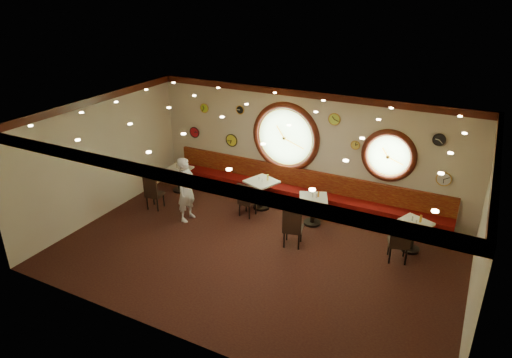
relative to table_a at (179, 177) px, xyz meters
name	(u,v)px	position (x,y,z in m)	size (l,w,h in m)	color
floor	(255,254)	(3.56, -2.00, -0.46)	(9.00, 6.00, 0.00)	black
ceiling	(255,120)	(3.56, -2.00, 2.74)	(9.00, 6.00, 0.02)	gold
wall_back	(306,149)	(3.56, 1.00, 1.14)	(9.00, 0.02, 3.20)	beige
wall_front	(171,261)	(3.56, -5.00, 1.14)	(9.00, 0.02, 3.20)	beige
wall_left	(101,157)	(-0.94, -2.00, 1.14)	(0.02, 6.00, 3.20)	beige
wall_right	(482,242)	(8.06, -2.00, 1.14)	(0.02, 6.00, 3.20)	beige
molding_back	(308,94)	(3.56, 0.95, 2.65)	(9.00, 0.10, 0.18)	#3D130B
molding_front	(165,176)	(3.56, -4.95, 2.65)	(9.00, 0.10, 0.18)	#3D130B
molding_left	(94,100)	(-0.89, -2.00, 2.65)	(0.10, 6.00, 0.18)	#3D130B
molding_right	(497,161)	(8.01, -2.00, 2.65)	(0.10, 6.00, 0.18)	#3D130B
banquette_base	(300,203)	(3.56, 0.72, -0.36)	(8.00, 0.55, 0.20)	black
banquette_seat	(300,195)	(3.56, 0.72, -0.11)	(8.00, 0.55, 0.30)	#580807
banquette_back	(304,179)	(3.56, 0.94, 0.29)	(8.00, 0.10, 0.55)	#5D070B
porthole_left_glass	(286,137)	(2.96, 1.00, 1.39)	(1.66, 1.66, 0.02)	#89B76D
porthole_left_frame	(286,137)	(2.96, 0.98, 1.39)	(1.98, 1.98, 0.18)	#3D130B
porthole_left_ring	(285,138)	(2.96, 0.95, 1.39)	(1.61, 1.61, 0.03)	gold
porthole_right_glass	(389,156)	(5.76, 1.00, 1.34)	(1.10, 1.10, 0.02)	#89B76D
porthole_right_frame	(389,156)	(5.76, 0.98, 1.34)	(1.38, 1.38, 0.18)	#3D130B
porthole_right_ring	(388,156)	(5.76, 0.95, 1.34)	(1.09, 1.09, 0.03)	gold
wall_clock_0	(355,145)	(4.91, 0.96, 1.49)	(0.22, 0.22, 0.03)	#D9C748
wall_clock_1	(240,110)	(1.56, 0.96, 1.99)	(0.24, 0.24, 0.03)	black
wall_clock_2	(204,108)	(0.36, 0.96, 1.89)	(0.26, 0.26, 0.03)	#9FC727
wall_clock_3	(444,179)	(7.11, 0.96, 0.99)	(0.34, 0.34, 0.03)	silver
wall_clock_4	(232,140)	(1.26, 0.96, 1.04)	(0.36, 0.36, 0.03)	yellow
wall_clock_5	(334,119)	(4.31, 0.96, 2.09)	(0.30, 0.30, 0.03)	#C2E246
wall_clock_6	(439,140)	(6.86, 0.96, 1.94)	(0.28, 0.28, 0.03)	black
wall_clock_7	(195,132)	(-0.04, 0.96, 1.09)	(0.32, 0.32, 0.03)	red
table_a	(179,177)	(0.00, 0.00, 0.00)	(0.67, 0.67, 0.73)	black
table_b	(262,191)	(2.66, 0.13, 0.05)	(0.96, 0.96, 0.81)	black
table_c	(313,207)	(4.23, -0.07, 0.02)	(0.91, 0.91, 0.77)	black
table_d	(413,233)	(6.73, -0.20, 0.01)	(0.89, 0.89, 0.75)	black
chair_a	(153,191)	(0.07, -1.30, 0.10)	(0.46, 0.46, 0.61)	black
chair_b	(246,198)	(2.52, -0.50, 0.09)	(0.44, 0.44, 0.59)	black
chair_c	(293,224)	(4.20, -1.33, 0.14)	(0.53, 0.53, 0.66)	black
chair_d	(400,239)	(6.54, -0.84, 0.14)	(0.55, 0.55, 0.65)	black
condiment_a_salt	(177,166)	(-0.06, 0.01, 0.32)	(0.04, 0.04, 0.11)	silver
condiment_b_salt	(259,179)	(2.58, 0.13, 0.40)	(0.03, 0.03, 0.09)	silver
condiment_c_salt	(313,195)	(4.21, -0.07, 0.35)	(0.03, 0.03, 0.09)	#BBBBBF
condiment_d_salt	(413,219)	(6.67, -0.13, 0.33)	(0.04, 0.04, 0.10)	#B9B9BD
condiment_a_pepper	(179,167)	(0.03, -0.02, 0.31)	(0.03, 0.03, 0.09)	silver
condiment_b_pepper	(262,180)	(2.70, 0.08, 0.40)	(0.03, 0.03, 0.09)	silver
condiment_c_pepper	(317,196)	(4.31, -0.07, 0.36)	(0.04, 0.04, 0.10)	silver
condiment_d_pepper	(416,222)	(6.77, -0.25, 0.33)	(0.03, 0.03, 0.09)	silver
condiment_a_bottle	(182,165)	(0.08, 0.06, 0.36)	(0.05, 0.05, 0.17)	gold
condiment_b_bottle	(268,177)	(2.79, 0.25, 0.44)	(0.05, 0.05, 0.17)	gold
condiment_c_bottle	(318,194)	(4.33, 0.01, 0.38)	(0.05, 0.05, 0.15)	gold
condiment_d_bottle	(421,219)	(6.84, -0.12, 0.37)	(0.06, 0.06, 0.18)	gold
waiter	(186,189)	(1.23, -1.33, 0.40)	(0.63, 0.41, 1.72)	silver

